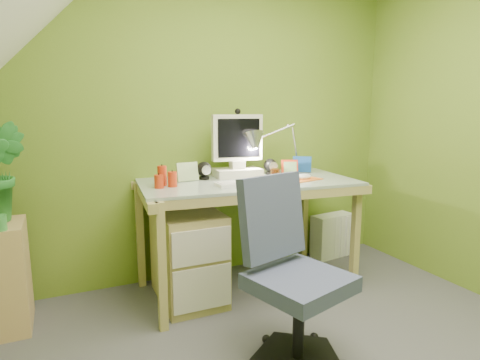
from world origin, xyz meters
name	(u,v)px	position (x,y,z in m)	size (l,w,h in m)	color
wall_back	(208,123)	(0.00, 1.60, 1.20)	(3.20, 0.01, 2.40)	olive
desk	(247,234)	(0.15, 1.20, 0.40)	(1.50, 0.75, 0.80)	tan
monitor	(237,140)	(0.15, 1.38, 1.08)	(0.40, 0.23, 0.54)	silver
speaker_left	(204,170)	(-0.12, 1.36, 0.87)	(0.11, 0.11, 0.13)	black
speaker_right	(270,167)	(0.42, 1.36, 0.87)	(0.10, 0.10, 0.12)	black
keyboard	(246,183)	(0.07, 1.06, 0.82)	(0.41, 0.13, 0.02)	white
mousepad	(303,179)	(0.53, 1.06, 0.81)	(0.24, 0.17, 0.01)	orange
mouse	(304,177)	(0.53, 1.06, 0.83)	(0.12, 0.07, 0.04)	white
amber_tumbler	(275,174)	(0.33, 1.12, 0.85)	(0.06, 0.06, 0.08)	brown
candle_cluster	(164,177)	(-0.45, 1.21, 0.87)	(0.17, 0.15, 0.13)	red
photo_frame_red	(290,167)	(0.57, 1.32, 0.86)	(0.13, 0.02, 0.11)	red
photo_frame_blue	(302,164)	(0.71, 1.36, 0.87)	(0.15, 0.02, 0.13)	#154491
photo_frame_green	(187,172)	(-0.25, 1.34, 0.87)	(0.15, 0.02, 0.13)	#AFD08F
desk_lamp	(290,137)	(0.60, 1.38, 1.08)	(0.52, 0.22, 0.56)	silver
side_ledge	(6,277)	(-1.40, 1.28, 0.32)	(0.24, 0.37, 0.65)	tan
green_cup	(0,223)	(-1.38, 1.13, 0.69)	(0.07, 0.07, 0.09)	green
task_chair	(300,280)	(0.00, 0.26, 0.46)	(0.51, 0.51, 0.92)	#3D4565
radiator	(332,235)	(1.11, 1.46, 0.19)	(0.38, 0.15, 0.38)	silver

